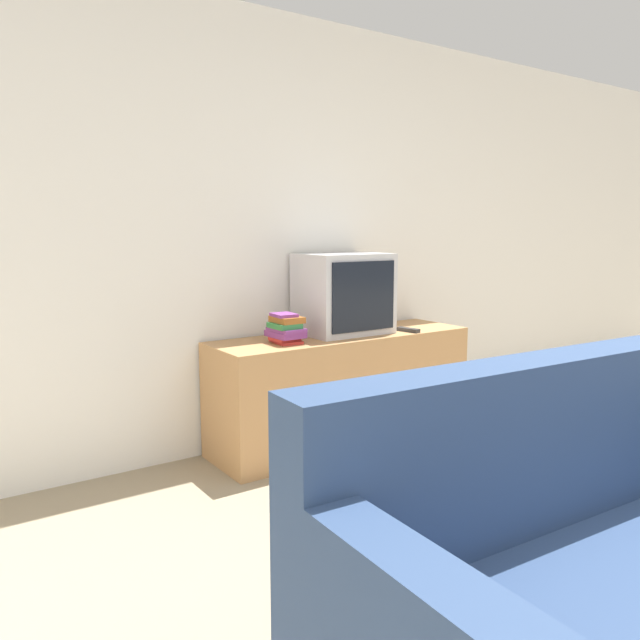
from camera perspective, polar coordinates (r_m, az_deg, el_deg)
name	(u,v)px	position (r m, az deg, el deg)	size (l,w,h in m)	color
wall_back	(291,234)	(3.94, -2.68, 7.88)	(9.00, 0.06, 2.60)	white
tv_stand	(342,388)	(3.92, 2.06, -6.26)	(1.69, 0.50, 0.68)	tan
television	(344,294)	(3.88, 2.18, 2.44)	(0.54, 0.41, 0.50)	silver
book_stack	(286,329)	(3.55, -3.16, -0.82)	(0.17, 0.23, 0.17)	#B72D28
remote_on_stand	(408,330)	(3.99, 8.08, -0.90)	(0.07, 0.16, 0.02)	#2D2D2D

